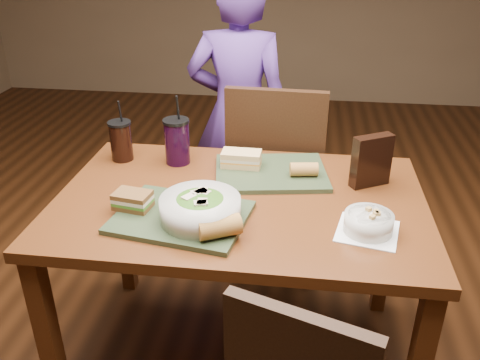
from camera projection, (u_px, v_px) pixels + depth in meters
name	position (u px, v px, depth m)	size (l,w,h in m)	color
ground	(240.00, 354.00, 2.13)	(6.00, 6.00, 0.00)	#381C0B
dining_table	(240.00, 219.00, 1.83)	(1.30, 0.85, 0.75)	#522810
chair_far	(275.00, 175.00, 2.39)	(0.46, 0.46, 1.00)	black
diner	(238.00, 115.00, 2.64)	(0.53, 0.35, 1.45)	#4F2D7C
tray_near	(181.00, 217.00, 1.66)	(0.42, 0.32, 0.02)	#2A3821
tray_far	(271.00, 173.00, 1.95)	(0.42, 0.32, 0.02)	#2A3821
salad_bowl	(200.00, 207.00, 1.61)	(0.26, 0.26, 0.09)	silver
soup_bowl	(369.00, 222.00, 1.58)	(0.22, 0.22, 0.07)	white
sandwich_near	(133.00, 200.00, 1.68)	(0.13, 0.10, 0.06)	#593819
sandwich_far	(241.00, 159.00, 1.97)	(0.15, 0.09, 0.06)	tan
baguette_near	(219.00, 227.00, 1.53)	(0.07, 0.07, 0.13)	#AD7533
baguette_far	(304.00, 169.00, 1.90)	(0.05, 0.05, 0.10)	#AD7533
cup_cola	(121.00, 140.00, 2.05)	(0.09, 0.09, 0.25)	black
cup_berry	(177.00, 141.00, 2.02)	(0.10, 0.10, 0.28)	black
chip_bag	(371.00, 161.00, 1.84)	(0.15, 0.05, 0.19)	black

